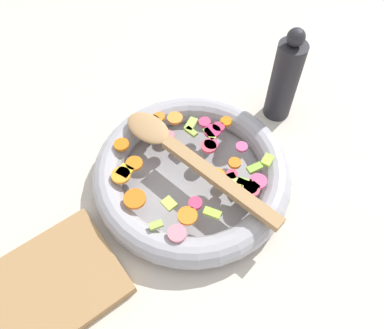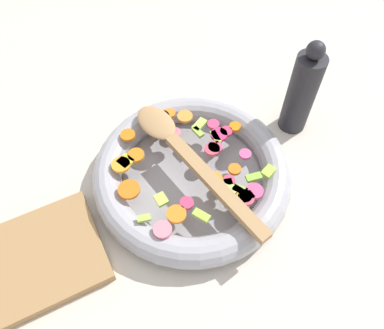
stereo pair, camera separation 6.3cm
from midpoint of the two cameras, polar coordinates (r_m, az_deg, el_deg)
The scene contains 6 objects.
ground_plane at distance 0.67m, azimuth 2.68°, elevation -2.59°, with size 4.00×4.00×0.00m, color beige.
skillet at distance 0.66m, azimuth 2.75°, elevation -1.57°, with size 0.35×0.35×0.05m.
chopped_vegetables at distance 0.63m, azimuth 3.02°, elevation -0.06°, with size 0.26×0.26×0.01m.
wooden_spoon at distance 0.63m, azimuth 1.69°, elevation 1.70°, with size 0.10×0.33×0.01m.
pepper_mill at distance 0.72m, azimuth 18.86°, elevation 10.26°, with size 0.05×0.05×0.20m.
cutting_board at distance 0.64m, azimuth -20.91°, elevation -14.03°, with size 0.22×0.16×0.02m.
Camera 2 is at (0.16, 0.32, 0.57)m, focal length 35.00 mm.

